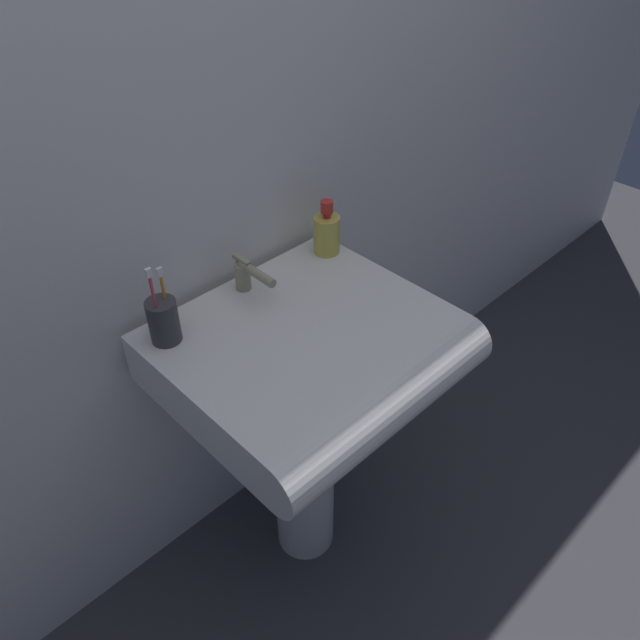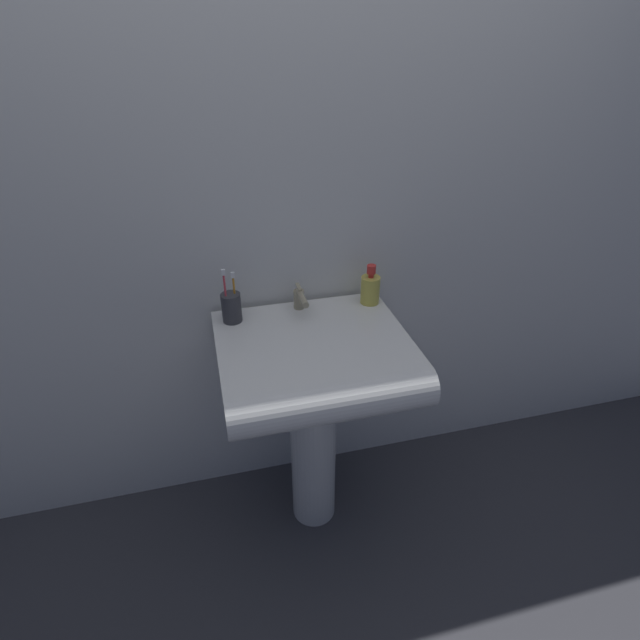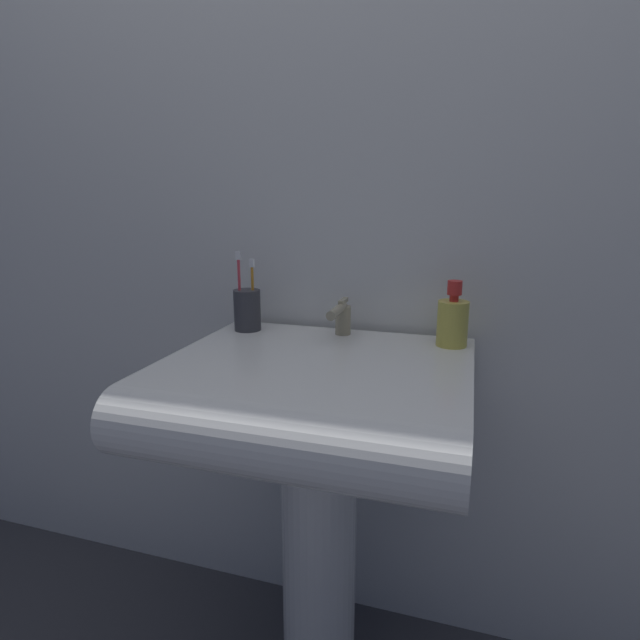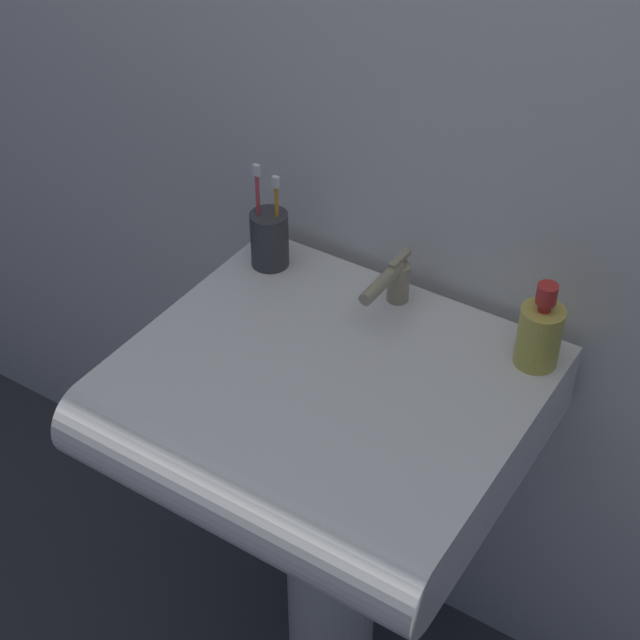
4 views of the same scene
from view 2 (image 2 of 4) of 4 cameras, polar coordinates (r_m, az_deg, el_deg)
The scene contains 7 objects.
ground_plane at distance 2.20m, azimuth -0.70°, elevation -20.78°, with size 6.00×6.00×0.00m, color #38383D.
wall_back at distance 1.74m, azimuth -3.33°, elevation 13.14°, with size 5.00×0.05×2.40m, color silver.
sink_pedestal at distance 1.94m, azimuth -0.77°, elevation -14.19°, with size 0.17×0.17×0.71m, color white.
sink_basin at distance 1.62m, azimuth -0.43°, elevation -4.85°, with size 0.62×0.57×0.13m.
faucet at distance 1.76m, azimuth -2.38°, elevation 2.50°, with size 0.04×0.14×0.09m.
toothbrush_cup at distance 1.72m, azimuth -10.09°, elevation 1.47°, with size 0.07×0.07×0.20m.
soap_bottle at distance 1.82m, azimuth 5.77°, elevation 3.60°, with size 0.07×0.07×0.15m.
Camera 2 is at (-0.32, -1.33, 1.73)m, focal length 28.00 mm.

